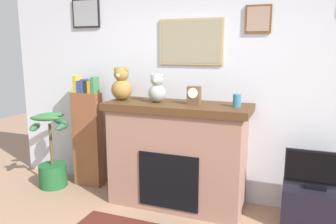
{
  "coord_description": "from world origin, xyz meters",
  "views": [
    {
      "loc": [
        1.05,
        -1.78,
        1.79
      ],
      "look_at": [
        -0.25,
        1.64,
        1.09
      ],
      "focal_mm": 35.19,
      "sensor_mm": 36.0,
      "label": 1
    }
  ],
  "objects": [
    {
      "name": "potted_plant",
      "position": [
        -1.82,
        1.52,
        0.35
      ],
      "size": [
        0.56,
        0.59,
        1.0
      ],
      "color": "#1E592D",
      "rests_on": "ground_plane"
    },
    {
      "name": "bookshelf",
      "position": [
        -1.4,
        1.74,
        0.68
      ],
      "size": [
        0.38,
        0.16,
        1.45
      ],
      "color": "brown",
      "rests_on": "ground_plane"
    },
    {
      "name": "teddy_bear_tan",
      "position": [
        -0.37,
        1.62,
        1.34
      ],
      "size": [
        0.2,
        0.2,
        0.33
      ],
      "color": "#929A93",
      "rests_on": "fireplace"
    },
    {
      "name": "tv_stand",
      "position": [
        1.33,
        1.64,
        0.21
      ],
      "size": [
        0.61,
        0.4,
        0.42
      ],
      "primitive_type": "cube",
      "color": "black",
      "rests_on": "ground_plane"
    },
    {
      "name": "television",
      "position": [
        1.33,
        1.64,
        0.61
      ],
      "size": [
        0.6,
        0.14,
        0.39
      ],
      "color": "black",
      "rests_on": "tv_stand"
    },
    {
      "name": "back_wall",
      "position": [
        -0.0,
        2.0,
        1.31
      ],
      "size": [
        5.2,
        0.15,
        2.6
      ],
      "color": "silver",
      "rests_on": "ground_plane"
    },
    {
      "name": "fireplace",
      "position": [
        -0.13,
        1.64,
        0.6
      ],
      "size": [
        1.63,
        0.66,
        1.2
      ],
      "color": "#92695A",
      "rests_on": "ground_plane"
    },
    {
      "name": "mantel_clock",
      "position": [
        0.06,
        1.62,
        1.3
      ],
      "size": [
        0.14,
        0.1,
        0.2
      ],
      "color": "brown",
      "rests_on": "fireplace"
    },
    {
      "name": "teddy_bear_grey",
      "position": [
        -0.82,
        1.62,
        1.37
      ],
      "size": [
        0.24,
        0.24,
        0.39
      ],
      "color": "olive",
      "rests_on": "fireplace"
    },
    {
      "name": "candle_jar",
      "position": [
        0.53,
        1.62,
        1.27
      ],
      "size": [
        0.08,
        0.08,
        0.14
      ],
      "primitive_type": "cylinder",
      "color": "teal",
      "rests_on": "fireplace"
    }
  ]
}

